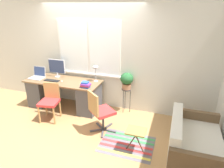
% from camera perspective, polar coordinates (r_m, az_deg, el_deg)
% --- Properties ---
extents(ground_plane, '(14.00, 14.00, 0.00)m').
position_cam_1_polar(ground_plane, '(4.77, -9.04, -9.49)').
color(ground_plane, tan).
extents(wall_back_with_window, '(9.00, 0.12, 2.70)m').
position_cam_1_polar(wall_back_with_window, '(4.93, -5.73, 8.77)').
color(wall_back_with_window, silver).
rests_on(wall_back_with_window, ground_plane).
extents(desk, '(1.87, 0.72, 0.73)m').
position_cam_1_polar(desk, '(5.15, -13.50, -2.54)').
color(desk, brown).
rests_on(desk, ground_plane).
extents(laptop, '(0.35, 0.30, 0.27)m').
position_cam_1_polar(laptop, '(5.38, -20.48, 2.29)').
color(laptop, '#B7B7BC').
rests_on(laptop, desk).
extents(monitor, '(0.46, 0.14, 0.45)m').
position_cam_1_polar(monitor, '(5.24, -15.51, 4.63)').
color(monitor, silver).
rests_on(monitor, desk).
extents(keyboard, '(0.38, 0.12, 0.02)m').
position_cam_1_polar(keyboard, '(5.06, -16.82, 0.96)').
color(keyboard, black).
rests_on(keyboard, desk).
extents(mouse, '(0.04, 0.06, 0.03)m').
position_cam_1_polar(mouse, '(4.93, -14.15, 0.76)').
color(mouse, silver).
rests_on(mouse, desk).
extents(desk_lamp, '(0.14, 0.14, 0.40)m').
position_cam_1_polar(desk_lamp, '(4.73, -4.73, 4.36)').
color(desk_lamp, '#ADADB2').
rests_on(desk_lamp, desk).
extents(book_stack, '(0.23, 0.16, 0.13)m').
position_cam_1_polar(book_stack, '(4.48, -7.60, -0.24)').
color(book_stack, '#2851B2').
rests_on(book_stack, desk).
extents(desk_chair_wooden, '(0.46, 0.47, 0.83)m').
position_cam_1_polar(desk_chair_wooden, '(4.69, -17.34, -4.47)').
color(desk_chair_wooden, '#B2844C').
rests_on(desk_chair_wooden, ground_plane).
extents(office_chair_swivel, '(0.58, 0.59, 0.90)m').
position_cam_1_polar(office_chair_swivel, '(4.02, -3.48, -7.69)').
color(office_chair_swivel, '#47474C').
rests_on(office_chair_swivel, ground_plane).
extents(couch_loveseat, '(0.82, 1.33, 0.74)m').
position_cam_1_polar(couch_loveseat, '(3.74, 22.03, -16.00)').
color(couch_loveseat, white).
rests_on(couch_loveseat, ground_plane).
extents(plant_stand, '(0.23, 0.23, 0.60)m').
position_cam_1_polar(plant_stand, '(4.76, 4.13, -2.29)').
color(plant_stand, '#333338').
rests_on(plant_stand, ground_plane).
extents(potted_plant, '(0.30, 0.30, 0.39)m').
position_cam_1_polar(potted_plant, '(4.64, 4.23, 1.15)').
color(potted_plant, '#9E6B4C').
rests_on(potted_plant, plant_stand).
extents(floor_rug_striped, '(1.00, 0.76, 0.01)m').
position_cam_1_polar(floor_rug_striped, '(3.94, 4.24, -16.77)').
color(floor_rug_striped, slate).
rests_on(floor_rug_striped, ground_plane).
extents(folding_stool, '(0.34, 0.29, 0.44)m').
position_cam_1_polar(folding_stool, '(3.59, 6.85, -13.68)').
color(folding_stool, olive).
rests_on(folding_stool, ground_plane).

